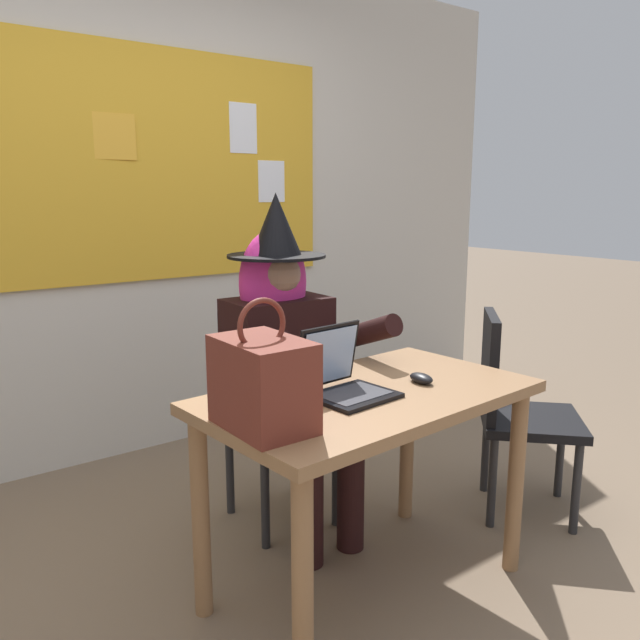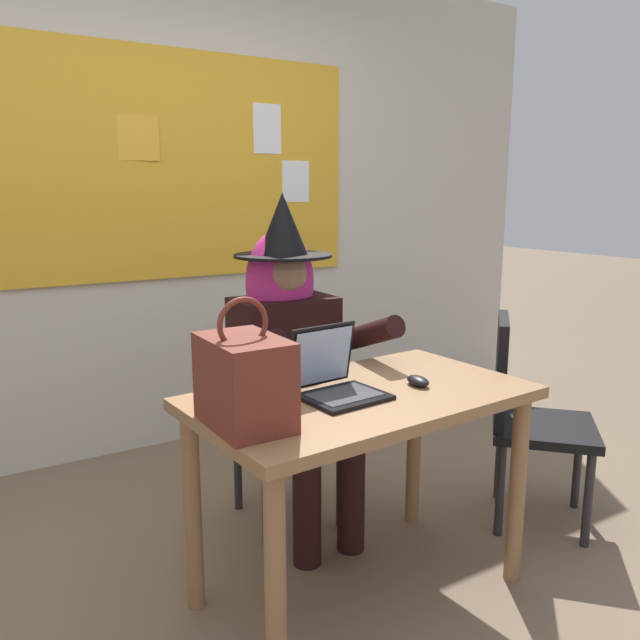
{
  "view_description": "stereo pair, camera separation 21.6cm",
  "coord_description": "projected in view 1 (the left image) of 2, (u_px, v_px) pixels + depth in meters",
  "views": [
    {
      "loc": [
        -1.18,
        -1.53,
        1.41
      ],
      "look_at": [
        0.21,
        0.32,
        0.94
      ],
      "focal_mm": 35.63,
      "sensor_mm": 36.0,
      "label": 1
    },
    {
      "loc": [
        -1.01,
        -1.66,
        1.41
      ],
      "look_at": [
        0.21,
        0.32,
        0.94
      ],
      "focal_mm": 35.63,
      "sensor_mm": 36.0,
      "label": 2
    }
  ],
  "objects": [
    {
      "name": "ground_plane",
      "position": [
        327.0,
        611.0,
        2.18
      ],
      "size": [
        24.0,
        24.0,
        0.0
      ],
      "primitive_type": "plane",
      "color": "#75604C"
    },
    {
      "name": "wall_back_bulletin",
      "position": [
        121.0,
        202.0,
        3.29
      ],
      "size": [
        5.44,
        1.94,
        2.7
      ],
      "color": "beige",
      "rests_on": "ground"
    },
    {
      "name": "desk_main",
      "position": [
        368.0,
        423.0,
        2.18
      ],
      "size": [
        1.18,
        0.73,
        0.75
      ],
      "rotation": [
        0.0,
        0.0,
        0.07
      ],
      "color": "#8E6642",
      "rests_on": "ground"
    },
    {
      "name": "chair_at_desk",
      "position": [
        272.0,
        402.0,
        2.77
      ],
      "size": [
        0.45,
        0.45,
        0.91
      ],
      "rotation": [
        0.0,
        0.0,
        -1.65
      ],
      "color": "#2D3347",
      "rests_on": "ground"
    },
    {
      "name": "person_costumed",
      "position": [
        286.0,
        345.0,
        2.61
      ],
      "size": [
        0.6,
        0.67,
        1.41
      ],
      "rotation": [
        0.0,
        0.0,
        -1.6
      ],
      "color": "black",
      "rests_on": "ground"
    },
    {
      "name": "laptop",
      "position": [
        343.0,
        380.0,
        2.11
      ],
      "size": [
        0.28,
        0.28,
        0.23
      ],
      "rotation": [
        0.0,
        0.0,
        0.09
      ],
      "color": "black",
      "rests_on": "desk_main"
    },
    {
      "name": "computer_mouse",
      "position": [
        421.0,
        378.0,
        2.24
      ],
      "size": [
        0.07,
        0.11,
        0.03
      ],
      "primitive_type": "ellipsoid",
      "rotation": [
        0.0,
        0.0,
        -0.11
      ],
      "color": "black",
      "rests_on": "desk_main"
    },
    {
      "name": "handbag",
      "position": [
        263.0,
        382.0,
        1.79
      ],
      "size": [
        0.2,
        0.3,
        0.38
      ],
      "rotation": [
        0.0,
        0.0,
        -0.29
      ],
      "color": "maroon",
      "rests_on": "desk_main"
    },
    {
      "name": "chair_extra_corner",
      "position": [
        513.0,
        403.0,
        2.79
      ],
      "size": [
        0.59,
        0.59,
        0.9
      ],
      "rotation": [
        0.0,
        0.0,
        5.47
      ],
      "color": "black",
      "rests_on": "ground"
    }
  ]
}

